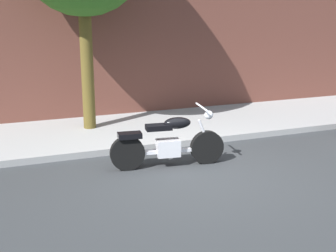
% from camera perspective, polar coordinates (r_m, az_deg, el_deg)
% --- Properties ---
extents(ground_plane, '(60.00, 60.00, 0.00)m').
position_cam_1_polar(ground_plane, '(8.35, 3.96, -6.03)').
color(ground_plane, '#303335').
extents(sidewalk, '(18.96, 2.91, 0.14)m').
position_cam_1_polar(sidewalk, '(11.02, -2.57, -0.33)').
color(sidewalk, '#989898').
rests_on(sidewalk, ground).
extents(motorcycle, '(2.21, 0.71, 1.15)m').
position_cam_1_polar(motorcycle, '(8.54, -0.02, -2.20)').
color(motorcycle, black).
rests_on(motorcycle, ground).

